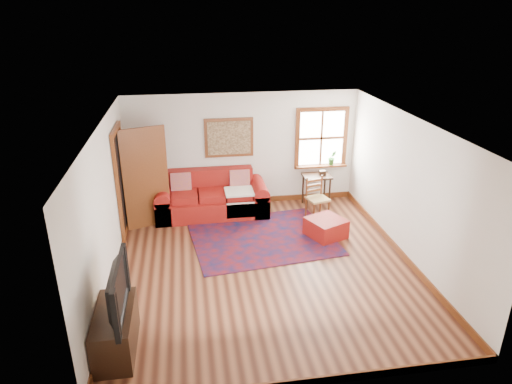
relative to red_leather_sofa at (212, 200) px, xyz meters
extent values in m
plane|color=#431E12|center=(0.74, -2.29, -0.31)|extent=(5.50, 5.50, 0.00)
cube|color=silver|center=(0.74, 0.46, 0.94)|extent=(5.00, 0.04, 2.50)
cube|color=silver|center=(0.74, -5.04, 0.94)|extent=(5.00, 0.04, 2.50)
cube|color=silver|center=(-1.76, -2.29, 0.94)|extent=(0.04, 5.50, 2.50)
cube|color=silver|center=(3.24, -2.29, 0.94)|extent=(0.04, 5.50, 2.50)
cube|color=white|center=(0.74, -2.29, 2.19)|extent=(5.00, 5.50, 0.04)
cube|color=brown|center=(0.74, 0.44, -0.25)|extent=(5.00, 0.03, 0.12)
cube|color=brown|center=(-1.75, -2.29, -0.25)|extent=(0.03, 5.50, 0.12)
cube|color=brown|center=(3.22, -2.29, -0.25)|extent=(0.03, 5.50, 0.12)
cube|color=white|center=(2.49, 0.44, 1.14)|extent=(1.00, 0.02, 1.20)
cube|color=brown|center=(2.49, 0.43, 1.79)|extent=(1.18, 0.06, 0.09)
cube|color=brown|center=(2.49, 0.43, 0.50)|extent=(1.18, 0.06, 0.09)
cube|color=brown|center=(1.94, 0.43, 1.14)|extent=(0.09, 0.06, 1.20)
cube|color=brown|center=(3.03, 0.43, 1.14)|extent=(0.09, 0.06, 1.20)
cube|color=brown|center=(2.49, 0.43, 1.14)|extent=(1.00, 0.04, 0.05)
cube|color=brown|center=(2.49, 0.36, 0.52)|extent=(1.15, 0.20, 0.04)
imported|color=#2A6A25|center=(2.74, 0.34, 0.71)|extent=(0.18, 0.15, 0.33)
cube|color=black|center=(-1.75, -0.69, 0.72)|extent=(0.02, 0.90, 2.05)
cube|color=brown|center=(-1.72, -1.19, 0.72)|extent=(0.06, 0.09, 2.05)
cube|color=brown|center=(-1.72, -0.20, 0.72)|extent=(0.06, 0.09, 2.05)
cube|color=brown|center=(-1.72, -0.69, 1.79)|extent=(0.06, 1.08, 0.09)
cube|color=brown|center=(-1.30, -0.40, 0.72)|extent=(0.86, 0.35, 2.05)
cube|color=silver|center=(-1.30, -0.40, 0.82)|extent=(0.56, 0.22, 1.33)
cube|color=brown|center=(0.44, 0.43, 1.24)|extent=(1.05, 0.04, 0.85)
cube|color=tan|center=(0.44, 0.40, 1.24)|extent=(0.92, 0.03, 0.72)
cube|color=#630E12|center=(0.88, -1.31, -0.30)|extent=(2.88, 2.42, 0.02)
cube|color=maroon|center=(0.00, -0.06, -0.10)|extent=(2.36, 0.97, 0.41)
cube|color=maroon|center=(0.00, 0.29, 0.36)|extent=(1.83, 0.27, 0.51)
cube|color=maroon|center=(-1.02, -0.06, -0.05)|extent=(0.33, 0.97, 0.51)
cube|color=maroon|center=(1.01, -0.06, -0.05)|extent=(0.33, 0.97, 0.51)
cube|color=orange|center=(-0.63, 0.12, 0.39)|extent=(0.43, 0.21, 0.45)
cube|color=orange|center=(0.62, 0.12, 0.39)|extent=(0.43, 0.21, 0.45)
cube|color=silver|center=(0.56, -0.24, 0.26)|extent=(0.60, 0.54, 0.04)
cube|color=maroon|center=(2.11, -1.41, -0.12)|extent=(0.85, 0.85, 0.37)
cube|color=black|center=(2.32, 0.05, 0.40)|extent=(0.60, 0.45, 0.04)
cylinder|color=black|center=(2.07, -0.14, 0.04)|extent=(0.04, 0.04, 0.68)
cylinder|color=black|center=(2.57, -0.14, 0.04)|extent=(0.04, 0.04, 0.68)
cylinder|color=black|center=(2.07, 0.24, 0.04)|extent=(0.04, 0.04, 0.68)
cylinder|color=black|center=(2.57, 0.24, 0.04)|extent=(0.04, 0.04, 0.68)
cube|color=tan|center=(2.16, -0.60, 0.14)|extent=(0.50, 0.48, 0.04)
cylinder|color=brown|center=(2.03, -0.80, -0.09)|extent=(0.04, 0.04, 0.42)
cylinder|color=brown|center=(2.38, -0.72, -0.09)|extent=(0.04, 0.04, 0.42)
cylinder|color=brown|center=(1.95, -0.48, 0.14)|extent=(0.04, 0.04, 0.89)
cylinder|color=brown|center=(2.29, -0.39, 0.14)|extent=(0.04, 0.04, 0.89)
cube|color=brown|center=(2.12, -0.43, 0.38)|extent=(0.35, 0.12, 0.27)
cube|color=black|center=(-1.51, -4.04, -0.01)|extent=(0.48, 1.07, 0.59)
imported|color=black|center=(-1.49, -4.07, 0.62)|extent=(0.15, 1.18, 0.68)
cylinder|color=silver|center=(-1.46, -3.62, 0.37)|extent=(0.12, 0.12, 0.18)
cylinder|color=#FFA53F|center=(-1.46, -3.62, 0.34)|extent=(0.07, 0.07, 0.12)
camera|label=1|loc=(-0.45, -9.01, 3.87)|focal=32.00mm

